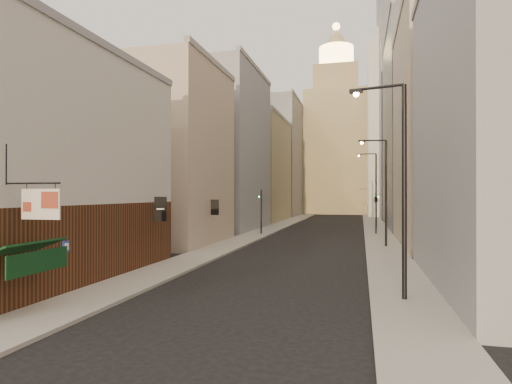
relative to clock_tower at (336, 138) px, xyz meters
The scene contains 18 objects.
ground 93.68m from the clock_tower, 89.38° to the right, with size 360.00×360.00×0.00m, color black.
sidewalk_left 41.32m from the clock_tower, 98.46° to the right, with size 3.00×140.00×0.15m, color gray.
sidewalk_right 41.64m from the clock_tower, 78.54° to the right, with size 3.00×140.00×0.15m, color gray.
near_building_left 84.40m from the clock_tower, 96.86° to the right, with size 8.30×23.04×12.30m.
left_bldg_beige 67.60m from the clock_tower, 99.46° to the right, with size 8.00×12.00×16.00m, color #BBA68C.
left_bldg_grey 51.76m from the clock_tower, 102.41° to the right, with size 8.00×16.00×20.00m, color gray.
left_bldg_tan 35.05m from the clock_tower, 108.97° to the right, with size 8.00×18.00×17.00m, color tan.
left_bldg_wingrid 17.23m from the clock_tower, 132.51° to the right, with size 8.00×20.00×24.00m, color gray.
right_bldg_beige 63.81m from the clock_tower, 78.16° to the right, with size 8.00×16.00×20.00m, color #BBA68C.
right_bldg_wingrid 44.21m from the clock_tower, 72.80° to the right, with size 8.00×20.00×26.00m, color gray.
highrise 24.93m from the clock_tower, 36.38° to the right, with size 21.00×23.00×51.20m.
clock_tower is the anchor object (origin of this frame).
white_tower 17.83m from the clock_tower, 51.84° to the right, with size 8.00×8.00×41.50m.
streetlamp_near 84.46m from the clock_tower, 85.08° to the right, with size 2.35×0.77×9.14m.
streetlamp_mid 66.29m from the clock_tower, 83.43° to the right, with size 2.36×0.66×9.08m.
streetlamp_far 46.38m from the clock_tower, 80.62° to the right, with size 2.58×0.35×9.84m.
traffic_light_left 58.01m from the clock_tower, 95.19° to the right, with size 0.57×0.48×5.00m.
traffic_light_right 55.51m from the clock_tower, 82.25° to the right, with size 0.75×0.75×5.00m.
Camera 1 is at (4.64, -10.01, 4.51)m, focal length 30.00 mm.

